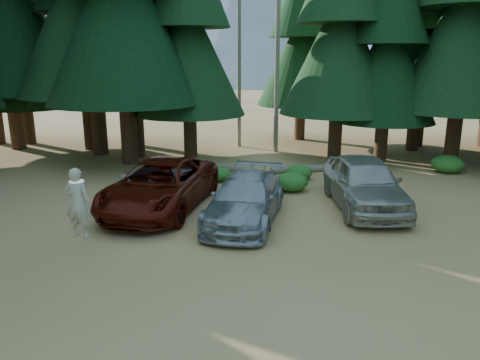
{
  "coord_description": "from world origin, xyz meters",
  "views": [
    {
      "loc": [
        -0.6,
        -10.5,
        5.04
      ],
      "look_at": [
        -0.9,
        3.74,
        1.25
      ],
      "focal_mm": 35.0,
      "sensor_mm": 36.0,
      "label": 1
    }
  ],
  "objects": [
    {
      "name": "frisbee_player",
      "position": [
        -4.89,
        0.55,
        1.49
      ],
      "size": [
        0.72,
        0.52,
        1.82
      ],
      "rotation": [
        0.0,
        0.0,
        3.0
      ],
      "color": "beige",
      "rests_on": "ground"
    },
    {
      "name": "shrub_far_right",
      "position": [
        8.23,
        10.0,
        0.39
      ],
      "size": [
        1.41,
        1.41,
        0.78
      ],
      "primitive_type": "ellipsoid",
      "color": "#257122",
      "rests_on": "ground"
    },
    {
      "name": "shrub_center_left",
      "position": [
        1.48,
        8.63,
        0.31
      ],
      "size": [
        1.12,
        1.12,
        0.62
      ],
      "primitive_type": "ellipsoid",
      "color": "#257122",
      "rests_on": "ground"
    },
    {
      "name": "mountain_peak",
      "position": [
        -2.59,
        88.23,
        12.71
      ],
      "size": [
        48.0,
        50.0,
        28.0
      ],
      "color": "gray",
      "rests_on": "ground"
    },
    {
      "name": "red_pickup",
      "position": [
        -3.61,
        4.64,
        0.82
      ],
      "size": [
        3.8,
        6.29,
        1.63
      ],
      "primitive_type": "imported",
      "rotation": [
        0.0,
        0.0,
        -0.19
      ],
      "color": "#571007",
      "rests_on": "ground"
    },
    {
      "name": "forest_belt_north",
      "position": [
        0.0,
        15.0,
        0.0
      ],
      "size": [
        36.0,
        7.0,
        22.0
      ],
      "primitive_type": null,
      "color": "black",
      "rests_on": "ground"
    },
    {
      "name": "ground",
      "position": [
        0.0,
        0.0,
        0.0
      ],
      "size": [
        160.0,
        160.0,
        0.0
      ],
      "primitive_type": "plane",
      "color": "#A57D46",
      "rests_on": "ground"
    },
    {
      "name": "shrub_left",
      "position": [
        -2.99,
        10.0,
        0.27
      ],
      "size": [
        0.99,
        0.99,
        0.54
      ],
      "primitive_type": "ellipsoid",
      "color": "#257122",
      "rests_on": "ground"
    },
    {
      "name": "snag_front",
      "position": [
        0.8,
        14.5,
        6.0
      ],
      "size": [
        0.24,
        0.24,
        12.0
      ],
      "primitive_type": "cylinder",
      "color": "#6C6756",
      "rests_on": "ground"
    },
    {
      "name": "shrub_right",
      "position": [
        1.01,
        6.91,
        0.35
      ],
      "size": [
        1.28,
        1.28,
        0.7
      ],
      "primitive_type": "ellipsoid",
      "color": "#257122",
      "rests_on": "ground"
    },
    {
      "name": "silver_minivan_center",
      "position": [
        -0.72,
        3.45,
        0.71
      ],
      "size": [
        2.91,
        5.21,
        1.43
      ],
      "primitive_type": "imported",
      "rotation": [
        0.0,
        0.0,
        -0.19
      ],
      "color": "#A6A8AE",
      "rests_on": "ground"
    },
    {
      "name": "shrub_center_right",
      "position": [
        -1.89,
        8.29,
        0.29
      ],
      "size": [
        1.05,
        1.05,
        0.58
      ],
      "primitive_type": "ellipsoid",
      "color": "#257122",
      "rests_on": "ground"
    },
    {
      "name": "silver_minivan_right",
      "position": [
        3.3,
        4.87,
        0.89
      ],
      "size": [
        2.28,
        5.27,
        1.77
      ],
      "primitive_type": "imported",
      "rotation": [
        0.0,
        0.0,
        0.04
      ],
      "color": "#B2AC9E",
      "rests_on": "ground"
    },
    {
      "name": "log_right",
      "position": [
        2.72,
        10.08,
        0.16
      ],
      "size": [
        4.85,
        1.45,
        0.31
      ],
      "primitive_type": "cylinder",
      "rotation": [
        0.0,
        1.57,
        0.23
      ],
      "color": "#6C6756",
      "rests_on": "ground"
    },
    {
      "name": "log_mid",
      "position": [
        -1.95,
        10.27,
        0.14
      ],
      "size": [
        3.21,
        1.9,
        0.29
      ],
      "primitive_type": "cylinder",
      "rotation": [
        0.0,
        1.57,
        -0.49
      ],
      "color": "#6C6756",
      "rests_on": "ground"
    },
    {
      "name": "shrub_far_left",
      "position": [
        -3.51,
        6.21,
        0.25
      ],
      "size": [
        0.92,
        0.92,
        0.5
      ],
      "primitive_type": "ellipsoid",
      "color": "#257122",
      "rests_on": "ground"
    },
    {
      "name": "log_left",
      "position": [
        -4.47,
        9.31,
        0.13
      ],
      "size": [
        3.19,
        2.45,
        0.27
      ],
      "primitive_type": "cylinder",
      "rotation": [
        0.0,
        1.57,
        0.64
      ],
      "color": "#6C6756",
      "rests_on": "ground"
    },
    {
      "name": "snag_back",
      "position": [
        -1.2,
        16.0,
        5.0
      ],
      "size": [
        0.2,
        0.2,
        10.0
      ],
      "primitive_type": "cylinder",
      "color": "#6C6756",
      "rests_on": "ground"
    }
  ]
}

